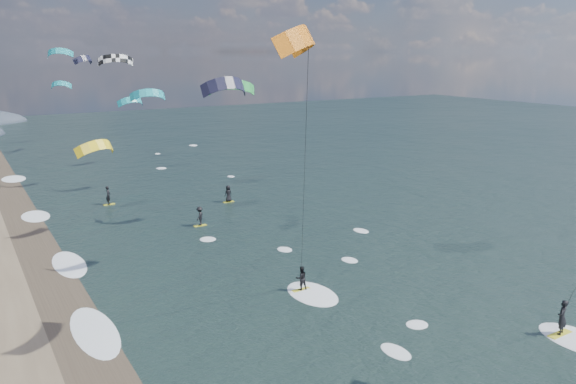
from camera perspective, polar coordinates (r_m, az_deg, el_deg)
wet_sand_strip at (r=28.06m, az=-18.31°, el=-17.81°), size 3.00×240.00×0.00m
kitesurfer_near_b at (r=28.09m, az=2.12°, el=5.51°), size 6.80×9.09×16.10m
far_kitesurfers at (r=52.50m, az=-10.18°, el=-1.21°), size 11.53×12.00×1.84m
bg_kite_field at (r=65.46m, az=-16.85°, el=10.86°), size 14.08×66.54×8.43m
shoreline_surf at (r=32.35m, az=-18.16°, el=-13.31°), size 2.40×79.40×0.11m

